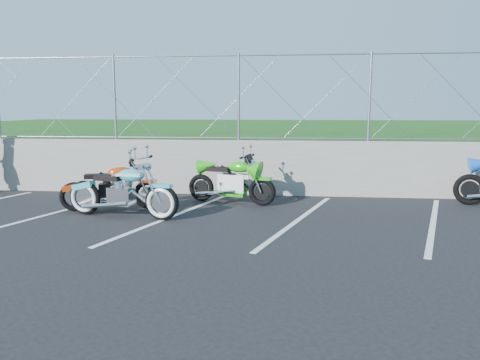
# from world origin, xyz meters

# --- Properties ---
(ground) EXTENTS (90.00, 90.00, 0.00)m
(ground) POSITION_xyz_m (0.00, 0.00, 0.00)
(ground) COLOR black
(ground) RESTS_ON ground
(retaining_wall) EXTENTS (30.00, 0.22, 1.30)m
(retaining_wall) POSITION_xyz_m (0.00, 3.50, 0.65)
(retaining_wall) COLOR slate
(retaining_wall) RESTS_ON ground
(grass_field) EXTENTS (30.00, 20.00, 1.30)m
(grass_field) POSITION_xyz_m (0.00, 13.50, 0.65)
(grass_field) COLOR #174412
(grass_field) RESTS_ON ground
(chain_link_fence) EXTENTS (28.00, 0.03, 2.00)m
(chain_link_fence) POSITION_xyz_m (0.00, 3.50, 2.30)
(chain_link_fence) COLOR gray
(chain_link_fence) RESTS_ON retaining_wall
(parking_lines) EXTENTS (18.29, 4.31, 0.01)m
(parking_lines) POSITION_xyz_m (1.20, 1.00, 0.00)
(parking_lines) COLOR silver
(parking_lines) RESTS_ON ground
(cruiser_turquoise) EXTENTS (2.29, 0.72, 1.15)m
(cruiser_turquoise) POSITION_xyz_m (-0.89, 0.83, 0.46)
(cruiser_turquoise) COLOR black
(cruiser_turquoise) RESTS_ON ground
(naked_orange) EXTENTS (1.98, 0.77, 1.01)m
(naked_orange) POSITION_xyz_m (-1.33, 1.45, 0.43)
(naked_orange) COLOR black
(naked_orange) RESTS_ON ground
(sportbike_green) EXTENTS (1.99, 0.78, 1.05)m
(sportbike_green) POSITION_xyz_m (0.98, 2.36, 0.45)
(sportbike_green) COLOR black
(sportbike_green) RESTS_ON ground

